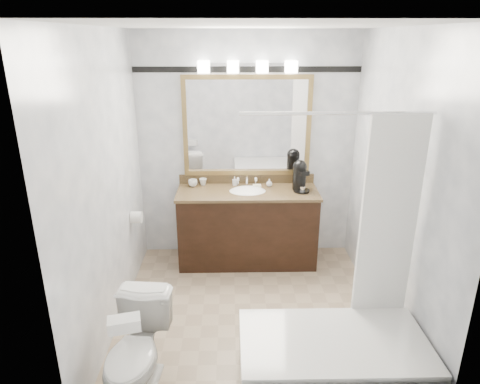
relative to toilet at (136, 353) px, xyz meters
name	(u,v)px	position (x,y,z in m)	size (l,w,h in m)	color
room	(252,187)	(0.84, 0.92, 0.89)	(2.42, 2.62, 2.52)	tan
vanity	(247,225)	(0.84, 1.94, 0.09)	(1.53, 0.58, 0.97)	black
mirror	(247,126)	(0.84, 2.20, 1.14)	(1.40, 0.04, 1.10)	olive
vanity_light_bar	(248,66)	(0.84, 2.15, 1.78)	(1.02, 0.14, 0.12)	silver
accent_stripe	(247,69)	(0.84, 2.21, 1.74)	(2.40, 0.01, 0.06)	black
bathtub	(335,357)	(1.40, 0.02, -0.08)	(1.30, 0.75, 1.96)	white
tp_roll	(136,217)	(-0.30, 1.58, 0.34)	(0.12, 0.12, 0.11)	white
toilet	(136,353)	(0.00, 0.00, 0.00)	(0.40, 0.70, 0.71)	white
tissue_box	(124,324)	(0.00, -0.20, 0.40)	(0.20, 0.11, 0.08)	white
coffee_maker	(300,175)	(1.41, 1.95, 0.67)	(0.18, 0.22, 0.34)	black
cup_left	(193,183)	(0.24, 2.10, 0.53)	(0.10, 0.10, 0.08)	white
cup_right	(203,182)	(0.35, 2.14, 0.53)	(0.08, 0.08, 0.07)	white
soap_bottle_a	(235,181)	(0.70, 2.12, 0.54)	(0.04, 0.05, 0.10)	white
soap_bottle_b	(269,183)	(1.09, 2.08, 0.54)	(0.07, 0.07, 0.09)	white
soap_bar	(257,186)	(0.95, 2.05, 0.51)	(0.09, 0.06, 0.03)	beige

